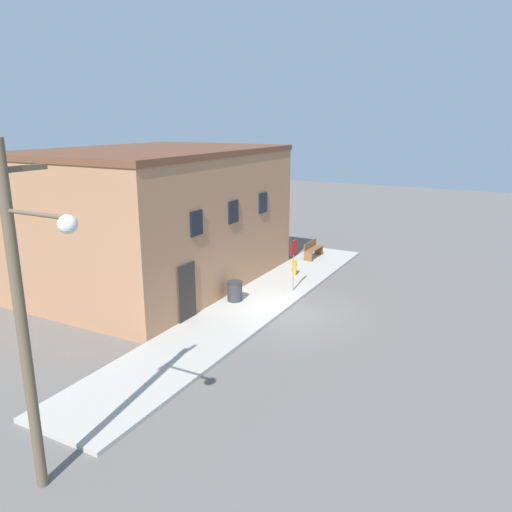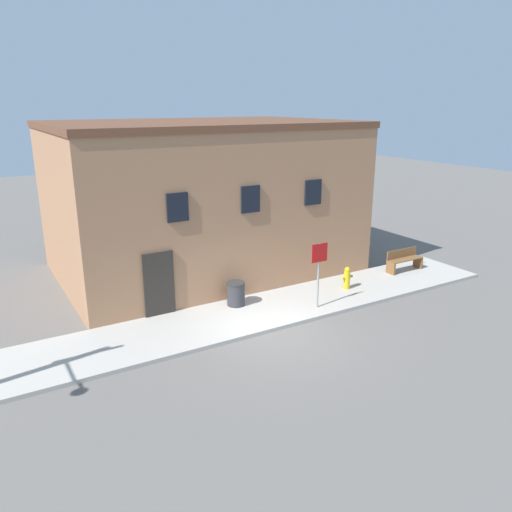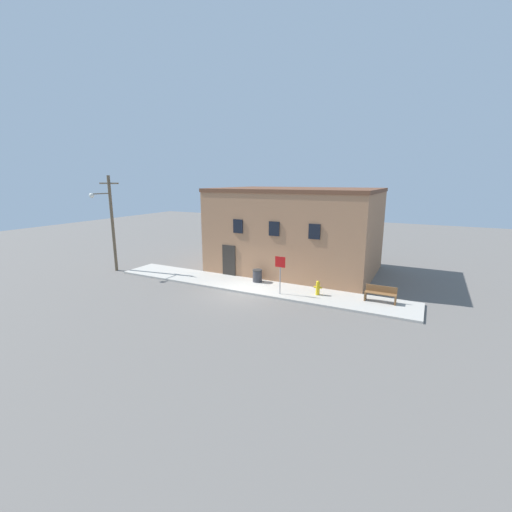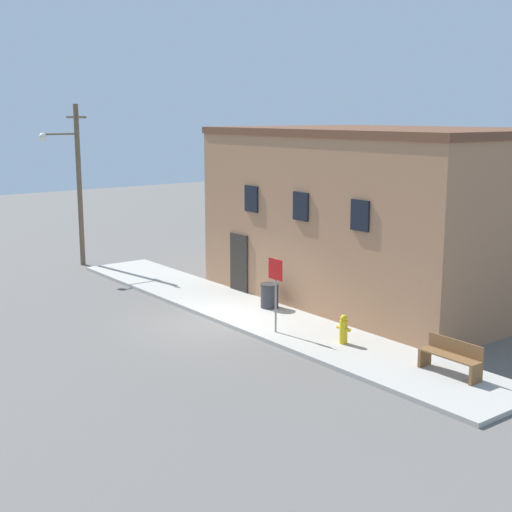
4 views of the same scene
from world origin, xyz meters
TOP-DOWN VIEW (x-y plane):
  - ground_plane at (0.00, 0.00)m, footprint 80.00×80.00m
  - sidewalk at (0.00, 1.37)m, footprint 19.23×2.74m
  - brick_building at (0.83, 6.57)m, footprint 11.21×7.77m
  - fire_hydrant at (4.14, 1.46)m, footprint 0.48×0.23m
  - stop_sign at (2.17, 0.62)m, footprint 0.61×0.06m
  - bench at (7.46, 1.87)m, footprint 1.61×0.44m
  - trash_bin at (-0.06, 2.17)m, footprint 0.62×0.62m
  - utility_pole at (-10.74, 0.21)m, footprint 1.80×1.73m

SIDE VIEW (x-z plane):
  - ground_plane at x=0.00m, z-range 0.00..0.00m
  - sidewalk at x=0.00m, z-range 0.00..0.12m
  - trash_bin at x=-0.06m, z-range 0.13..0.93m
  - fire_hydrant at x=4.14m, z-range 0.12..0.95m
  - bench at x=7.46m, z-range 0.13..0.99m
  - stop_sign at x=2.17m, z-range 0.54..2.73m
  - brick_building at x=0.83m, z-range 0.00..5.94m
  - utility_pole at x=-10.74m, z-range 0.38..7.19m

